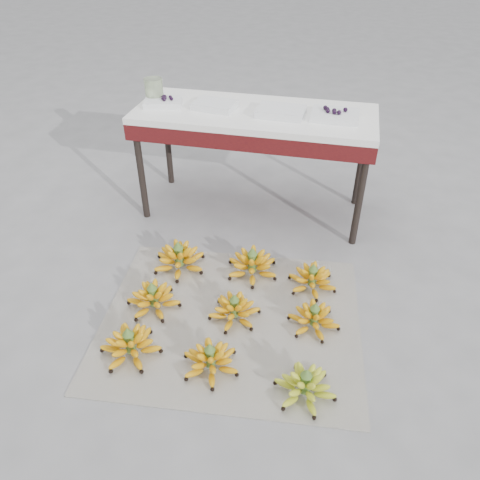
% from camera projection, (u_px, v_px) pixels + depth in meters
% --- Properties ---
extents(ground, '(60.00, 60.00, 0.00)m').
position_uv_depth(ground, '(216.00, 316.00, 2.33)').
color(ground, slate).
rests_on(ground, ground).
extents(newspaper_mat, '(1.34, 1.16, 0.01)m').
position_uv_depth(newspaper_mat, '(231.00, 320.00, 2.30)').
color(newspaper_mat, silver).
rests_on(newspaper_mat, ground).
extents(bunch_front_left, '(0.31, 0.31, 0.17)m').
position_uv_depth(bunch_front_left, '(130.00, 345.00, 2.09)').
color(bunch_front_left, gold).
rests_on(bunch_front_left, newspaper_mat).
extents(bunch_front_center, '(0.32, 0.32, 0.16)m').
position_uv_depth(bunch_front_center, '(210.00, 360.00, 2.03)').
color(bunch_front_center, gold).
rests_on(bunch_front_center, newspaper_mat).
extents(bunch_front_right, '(0.29, 0.29, 0.16)m').
position_uv_depth(bunch_front_right, '(305.00, 386.00, 1.92)').
color(bunch_front_right, '#8EAE2A').
rests_on(bunch_front_right, newspaper_mat).
extents(bunch_mid_left, '(0.30, 0.30, 0.16)m').
position_uv_depth(bunch_mid_left, '(153.00, 299.00, 2.34)').
color(bunch_mid_left, gold).
rests_on(bunch_mid_left, newspaper_mat).
extents(bunch_mid_center, '(0.26, 0.26, 0.15)m').
position_uv_depth(bunch_mid_center, '(234.00, 310.00, 2.28)').
color(bunch_mid_center, gold).
rests_on(bunch_mid_center, newspaper_mat).
extents(bunch_mid_right, '(0.32, 0.32, 0.15)m').
position_uv_depth(bunch_mid_right, '(314.00, 318.00, 2.23)').
color(bunch_mid_right, gold).
rests_on(bunch_mid_right, newspaper_mat).
extents(bunch_back_left, '(0.37, 0.37, 0.18)m').
position_uv_depth(bunch_back_left, '(179.00, 259.00, 2.59)').
color(bunch_back_left, gold).
rests_on(bunch_back_left, newspaper_mat).
extents(bunch_back_center, '(0.37, 0.37, 0.18)m').
position_uv_depth(bunch_back_center, '(252.00, 265.00, 2.55)').
color(bunch_back_center, gold).
rests_on(bunch_back_center, newspaper_mat).
extents(bunch_back_right, '(0.32, 0.32, 0.16)m').
position_uv_depth(bunch_back_right, '(312.00, 279.00, 2.46)').
color(bunch_back_right, gold).
rests_on(bunch_back_right, newspaper_mat).
extents(vendor_table, '(1.41, 0.57, 0.68)m').
position_uv_depth(vendor_table, '(255.00, 123.00, 2.78)').
color(vendor_table, black).
rests_on(vendor_table, ground).
extents(tray_far_left, '(0.25, 0.21, 0.06)m').
position_uv_depth(tray_far_left, '(163.00, 102.00, 2.80)').
color(tray_far_left, silver).
rests_on(tray_far_left, vendor_table).
extents(tray_left, '(0.26, 0.21, 0.04)m').
position_uv_depth(tray_left, '(215.00, 105.00, 2.75)').
color(tray_left, silver).
rests_on(tray_left, vendor_table).
extents(tray_right, '(0.28, 0.21, 0.04)m').
position_uv_depth(tray_right, '(281.00, 112.00, 2.66)').
color(tray_right, silver).
rests_on(tray_right, vendor_table).
extents(tray_far_right, '(0.26, 0.19, 0.07)m').
position_uv_depth(tray_far_right, '(335.00, 115.00, 2.62)').
color(tray_far_right, silver).
rests_on(tray_far_right, vendor_table).
extents(glass_jar, '(0.11, 0.11, 0.14)m').
position_uv_depth(glass_jar, '(154.00, 90.00, 2.82)').
color(glass_jar, beige).
rests_on(glass_jar, vendor_table).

